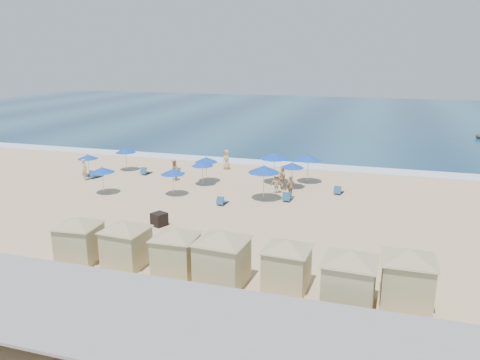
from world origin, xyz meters
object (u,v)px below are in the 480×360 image
Objects in this scene: umbrella_8 at (308,157)px; beachgoer_5 at (283,178)px; cabana_6 at (408,269)px; umbrella_5 at (173,172)px; cabana_2 at (176,245)px; cabana_5 at (350,271)px; cabana_1 at (126,237)px; umbrella_1 at (125,150)px; cabana_0 at (79,233)px; umbrella_0 at (88,157)px; cabana_3 at (222,250)px; beachgoer_1 at (174,170)px; umbrella_3 at (206,160)px; umbrella_2 at (102,170)px; cabana_4 at (287,257)px; trash_bin at (159,219)px; umbrella_6 at (274,156)px; beachgoer_4 at (226,159)px; beachgoer_2 at (290,187)px; beachgoer_3 at (277,183)px; umbrella_9 at (292,165)px; beachgoer_0 at (85,170)px; umbrella_7 at (264,169)px.

umbrella_8 is 1.34× the size of beachgoer_5.
cabana_6 is 2.12× the size of umbrella_5.
cabana_5 is at bearing -4.52° from cabana_2.
cabana_1 is 21.04m from umbrella_1.
cabana_0 is 18.32m from umbrella_0.
cabana_3 is 2.13× the size of umbrella_1.
cabana_6 reaches higher than beachgoer_1.
umbrella_3 reaches higher than umbrella_0.
umbrella_2 is (-8.44, 10.83, 0.38)m from cabana_1.
cabana_6 reaches higher than cabana_4.
cabana_3 reaches higher than trash_bin.
cabana_3 reaches higher than umbrella_0.
cabana_1 is 18.09m from umbrella_6.
cabana_2 is at bearing -39.69° from beachgoer_4.
cabana_2 is 21.97m from beachgoer_4.
beachgoer_5 is at bearing 73.93° from cabana_1.
umbrella_5 is 1.22× the size of beachgoer_2.
cabana_5 is 2.08× the size of umbrella_2.
cabana_3 is (6.39, -6.14, 1.27)m from trash_bin.
umbrella_3 is at bearing -21.22° from beachgoer_3.
cabana_0 is 1.92× the size of umbrella_1.
umbrella_5 is at bearing -150.74° from umbrella_9.
cabana_4 reaches higher than beachgoer_0.
cabana_4 reaches higher than umbrella_0.
umbrella_3 is at bearing -53.56° from beachgoer_4.
umbrella_9 is 8.59m from beachgoer_4.
cabana_2 is 19.21m from umbrella_8.
umbrella_8 is at bearing 68.29° from beachgoer_1.
umbrella_8 is (2.33, 5.84, -0.19)m from umbrella_7.
cabana_0 reaches higher than umbrella_3.
cabana_3 is at bearing 85.40° from beachgoer_3.
beachgoer_0 is at bearing 168.59° from umbrella_5.
cabana_3 is 1.02× the size of cabana_5.
trash_bin is 0.51× the size of beachgoer_3.
umbrella_8 is 1.34× the size of beachgoer_4.
cabana_5 reaches higher than beachgoer_2.
umbrella_9 is at bearing 5.14° from umbrella_0.
beachgoer_5 is at bearing -133.29° from umbrella_9.
cabana_5 is 25.70m from beachgoer_4.
umbrella_8 is at bearing -124.27° from beachgoer_0.
trash_bin is 6.80m from umbrella_5.
umbrella_7 is (6.95, 0.89, 0.50)m from umbrella_5.
umbrella_2 is at bearing 140.76° from cabana_3.
trash_bin is 0.20× the size of cabana_0.
umbrella_8 is at bearing 65.20° from umbrella_9.
umbrella_8 is 3.38m from beachgoer_5.
umbrella_9 is (15.96, -1.37, 0.00)m from umbrella_1.
umbrella_8 is at bearing 28.56° from umbrella_2.
umbrella_7 is (6.53, 13.14, 0.85)m from cabana_0.
cabana_1 is 17.55m from umbrella_9.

